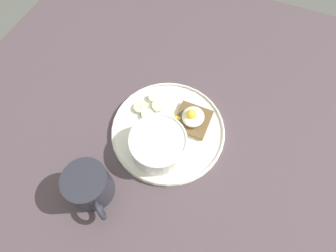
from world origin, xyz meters
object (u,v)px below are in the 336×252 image
(banana_slice_inner, at_px, (153,98))
(banana_slice_right, at_px, (169,116))
(toast_slice, at_px, (193,120))
(poached_egg, at_px, (193,116))
(banana_slice_front, at_px, (158,106))
(banana_slice_left, at_px, (141,107))
(banana_slice_back, at_px, (147,115))
(oatmeal_bowl, at_px, (157,144))
(coffee_mug, at_px, (89,186))

(banana_slice_inner, bearing_deg, banana_slice_right, 59.01)
(toast_slice, distance_m, poached_egg, 0.02)
(banana_slice_front, relative_size, banana_slice_left, 0.78)
(toast_slice, xyz_separation_m, banana_slice_back, (0.03, -0.11, -0.00))
(banana_slice_front, bearing_deg, oatmeal_bowl, 22.91)
(coffee_mug, bearing_deg, banana_slice_front, 169.92)
(banana_slice_front, relative_size, banana_slice_right, 1.04)
(banana_slice_right, xyz_separation_m, coffee_mug, (0.24, -0.08, 0.03))
(banana_slice_inner, bearing_deg, poached_egg, 78.65)
(banana_slice_front, xyz_separation_m, coffee_mug, (0.26, -0.05, 0.03))
(poached_egg, bearing_deg, banana_slice_left, -83.41)
(banana_slice_right, distance_m, coffee_mug, 0.25)
(banana_slice_right, height_order, banana_slice_inner, same)
(banana_slice_right, bearing_deg, banana_slice_front, -114.06)
(oatmeal_bowl, distance_m, banana_slice_right, 0.10)
(banana_slice_back, relative_size, coffee_mug, 0.38)
(toast_slice, bearing_deg, coffee_mug, -29.74)
(oatmeal_bowl, relative_size, banana_slice_front, 3.60)
(banana_slice_right, bearing_deg, banana_slice_inner, -120.99)
(banana_slice_right, bearing_deg, banana_slice_left, -87.44)
(banana_slice_front, xyz_separation_m, banana_slice_left, (0.02, -0.04, -0.00))
(toast_slice, xyz_separation_m, banana_slice_left, (0.02, -0.14, -0.00))
(toast_slice, bearing_deg, banana_slice_back, -75.14)
(banana_slice_back, height_order, banana_slice_right, banana_slice_right)
(banana_slice_back, distance_m, coffee_mug, 0.23)
(banana_slice_left, xyz_separation_m, coffee_mug, (0.23, -0.00, 0.03))
(banana_slice_left, distance_m, banana_slice_right, 0.08)
(oatmeal_bowl, distance_m, banana_slice_front, 0.12)
(banana_slice_left, height_order, banana_slice_back, banana_slice_back)
(banana_slice_left, height_order, banana_slice_inner, banana_slice_inner)
(oatmeal_bowl, height_order, poached_egg, oatmeal_bowl)
(banana_slice_left, distance_m, banana_slice_back, 0.03)
(banana_slice_left, bearing_deg, oatmeal_bowl, 44.40)
(toast_slice, height_order, banana_slice_right, banana_slice_right)
(oatmeal_bowl, xyz_separation_m, banana_slice_inner, (-0.13, -0.07, -0.03))
(banana_slice_inner, relative_size, coffee_mug, 0.33)
(banana_slice_front, relative_size, coffee_mug, 0.32)
(poached_egg, xyz_separation_m, banana_slice_front, (-0.00, -0.10, -0.02))
(banana_slice_back, bearing_deg, toast_slice, 104.86)
(toast_slice, relative_size, banana_slice_left, 1.78)
(poached_egg, xyz_separation_m, coffee_mug, (0.25, -0.14, 0.01))
(banana_slice_front, distance_m, banana_slice_back, 0.04)
(banana_slice_left, bearing_deg, banana_slice_inner, 153.99)
(oatmeal_bowl, xyz_separation_m, banana_slice_right, (-0.09, -0.01, -0.02))
(poached_egg, xyz_separation_m, banana_slice_back, (0.03, -0.11, -0.02))
(toast_slice, xyz_separation_m, banana_slice_front, (-0.00, -0.10, -0.00))
(banana_slice_front, relative_size, banana_slice_back, 0.85)
(banana_slice_inner, bearing_deg, banana_slice_back, 6.83)
(poached_egg, relative_size, banana_slice_back, 1.75)
(toast_slice, xyz_separation_m, poached_egg, (0.00, -0.00, 0.02))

